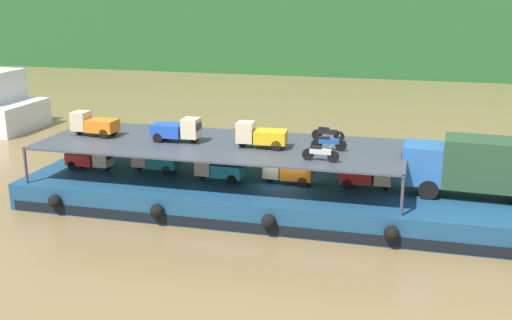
# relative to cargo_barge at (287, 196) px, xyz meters

# --- Properties ---
(ground_plane) EXTENTS (400.00, 400.00, 0.00)m
(ground_plane) POSITION_rel_cargo_barge_xyz_m (0.00, 0.03, -0.75)
(ground_plane) COLOR brown
(cargo_barge) EXTENTS (29.51, 8.71, 1.50)m
(cargo_barge) POSITION_rel_cargo_barge_xyz_m (0.00, 0.00, 0.00)
(cargo_barge) COLOR navy
(cargo_barge) RESTS_ON ground
(covered_lorry) EXTENTS (7.93, 2.59, 3.10)m
(covered_lorry) POSITION_rel_cargo_barge_xyz_m (9.77, 0.14, 2.44)
(covered_lorry) COLOR #285BA3
(covered_lorry) RESTS_ON cargo_barge
(cargo_rack) EXTENTS (20.31, 7.32, 2.00)m
(cargo_rack) POSITION_rel_cargo_barge_xyz_m (-3.80, 0.03, 2.69)
(cargo_rack) COLOR #383D47
(cargo_rack) RESTS_ON cargo_barge
(mini_truck_lower_stern) EXTENTS (2.78, 1.27, 1.38)m
(mini_truck_lower_stern) POSITION_rel_cargo_barge_xyz_m (-11.79, -0.20, 1.44)
(mini_truck_lower_stern) COLOR red
(mini_truck_lower_stern) RESTS_ON cargo_barge
(mini_truck_lower_aft) EXTENTS (2.77, 1.24, 1.38)m
(mini_truck_lower_aft) POSITION_rel_cargo_barge_xyz_m (-7.96, 0.36, 1.44)
(mini_truck_lower_aft) COLOR teal
(mini_truck_lower_aft) RESTS_ON cargo_barge
(mini_truck_lower_mid) EXTENTS (2.79, 1.29, 1.38)m
(mini_truck_lower_mid) POSITION_rel_cargo_barge_xyz_m (-3.78, -0.39, 1.44)
(mini_truck_lower_mid) COLOR teal
(mini_truck_lower_mid) RESTS_ON cargo_barge
(mini_truck_lower_fore) EXTENTS (2.76, 1.23, 1.38)m
(mini_truck_lower_fore) POSITION_rel_cargo_barge_xyz_m (0.01, 0.09, 1.44)
(mini_truck_lower_fore) COLOR orange
(mini_truck_lower_fore) RESTS_ON cargo_barge
(mini_truck_lower_bow) EXTENTS (2.78, 1.28, 1.38)m
(mini_truck_lower_bow) POSITION_rel_cargo_barge_xyz_m (4.34, 0.40, 1.44)
(mini_truck_lower_bow) COLOR red
(mini_truck_lower_bow) RESTS_ON cargo_barge
(mini_truck_upper_stern) EXTENTS (2.79, 1.28, 1.38)m
(mini_truck_upper_stern) POSITION_rel_cargo_barge_xyz_m (-11.59, 0.05, 3.44)
(mini_truck_upper_stern) COLOR orange
(mini_truck_upper_stern) RESTS_ON cargo_rack
(mini_truck_upper_mid) EXTENTS (2.74, 1.20, 1.38)m
(mini_truck_upper_mid) POSITION_rel_cargo_barge_xyz_m (-6.31, -0.11, 3.44)
(mini_truck_upper_mid) COLOR #1E47B7
(mini_truck_upper_mid) RESTS_ON cargo_rack
(mini_truck_upper_fore) EXTENTS (2.79, 1.29, 1.38)m
(mini_truck_upper_fore) POSITION_rel_cargo_barge_xyz_m (-1.43, -0.24, 3.44)
(mini_truck_upper_fore) COLOR gold
(mini_truck_upper_fore) RESTS_ON cargo_rack
(motorcycle_upper_port) EXTENTS (1.90, 0.55, 0.87)m
(motorcycle_upper_port) POSITION_rel_cargo_barge_xyz_m (2.13, -2.16, 3.18)
(motorcycle_upper_port) COLOR black
(motorcycle_upper_port) RESTS_ON cargo_rack
(motorcycle_upper_centre) EXTENTS (1.90, 0.55, 0.87)m
(motorcycle_upper_centre) POSITION_rel_cargo_barge_xyz_m (2.23, 0.03, 3.18)
(motorcycle_upper_centre) COLOR black
(motorcycle_upper_centre) RESTS_ON cargo_rack
(motorcycle_upper_stbd) EXTENTS (1.90, 0.55, 0.87)m
(motorcycle_upper_stbd) POSITION_rel_cargo_barge_xyz_m (1.86, 2.23, 3.18)
(motorcycle_upper_stbd) COLOR black
(motorcycle_upper_stbd) RESTS_ON cargo_rack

